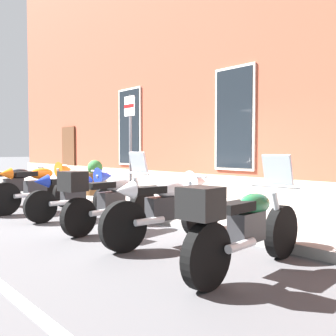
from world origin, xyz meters
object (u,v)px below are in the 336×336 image
object	(u,v)px
motorcycle_green_touring	(244,225)
barrel_planter	(95,180)
motorcycle_orange_sport	(41,185)
motorcycle_silver_touring	(108,198)
motorcycle_blue_sport	(79,191)
motorcycle_black_naked	(16,186)
parking_sign	(130,133)
motorcycle_white_sport	(169,205)

from	to	relation	value
motorcycle_green_touring	barrel_planter	distance (m)	6.83
motorcycle_orange_sport	motorcycle_silver_touring	bearing A→B (deg)	0.22
motorcycle_blue_sport	motorcycle_silver_touring	world-z (taller)	motorcycle_silver_touring
barrel_planter	motorcycle_blue_sport	bearing A→B (deg)	-36.03
barrel_planter	motorcycle_black_naked	bearing A→B (deg)	-100.81
motorcycle_silver_touring	motorcycle_green_touring	distance (m)	2.87
motorcycle_black_naked	parking_sign	bearing A→B (deg)	37.13
motorcycle_green_touring	parking_sign	distance (m)	5.07
motorcycle_blue_sport	motorcycle_green_touring	distance (m)	4.26
motorcycle_blue_sport	barrel_planter	bearing A→B (deg)	143.97
motorcycle_silver_touring	parking_sign	size ratio (longest dim) A/B	0.83
motorcycle_green_touring	motorcycle_silver_touring	bearing A→B (deg)	178.03
motorcycle_blue_sport	motorcycle_white_sport	distance (m)	2.69
motorcycle_orange_sport	motorcycle_green_touring	size ratio (longest dim) A/B	0.99
motorcycle_green_touring	barrel_planter	size ratio (longest dim) A/B	2.33
parking_sign	motorcycle_silver_touring	bearing A→B (deg)	-43.67
barrel_planter	motorcycle_silver_touring	bearing A→B (deg)	-26.96
motorcycle_orange_sport	motorcycle_white_sport	bearing A→B (deg)	2.78
motorcycle_orange_sport	motorcycle_black_naked	bearing A→B (deg)	-176.82
motorcycle_blue_sport	parking_sign	xyz separation A→B (m)	(-0.36, 1.46, 1.17)
motorcycle_black_naked	motorcycle_blue_sport	world-z (taller)	motorcycle_blue_sport
motorcycle_white_sport	parking_sign	xyz separation A→B (m)	(-3.05, 1.47, 1.15)
parking_sign	motorcycle_green_touring	bearing A→B (deg)	-20.89
motorcycle_white_sport	motorcycle_silver_touring	bearing A→B (deg)	-171.93
motorcycle_blue_sport	motorcycle_silver_touring	xyz separation A→B (m)	(1.38, -0.20, 0.00)
motorcycle_black_naked	motorcycle_orange_sport	bearing A→B (deg)	3.18
motorcycle_white_sport	motorcycle_green_touring	world-z (taller)	motorcycle_green_touring
motorcycle_blue_sport	motorcycle_silver_touring	size ratio (longest dim) A/B	0.99
parking_sign	barrel_planter	xyz separation A→B (m)	(-1.93, 0.21, -1.18)
motorcycle_orange_sport	parking_sign	bearing A→B (deg)	59.00
motorcycle_silver_touring	parking_sign	bearing A→B (deg)	136.33
motorcycle_silver_touring	motorcycle_green_touring	size ratio (longest dim) A/B	0.93
motorcycle_blue_sport	parking_sign	bearing A→B (deg)	103.79
motorcycle_orange_sport	motorcycle_blue_sport	size ratio (longest dim) A/B	1.06
motorcycle_silver_touring	motorcycle_white_sport	world-z (taller)	motorcycle_silver_touring
motorcycle_black_naked	motorcycle_white_sport	distance (m)	5.36
motorcycle_black_naked	motorcycle_silver_touring	size ratio (longest dim) A/B	1.04
motorcycle_orange_sport	motorcycle_blue_sport	world-z (taller)	motorcycle_orange_sport
parking_sign	motorcycle_orange_sport	bearing A→B (deg)	-121.00
motorcycle_black_naked	parking_sign	xyz separation A→B (m)	(2.30, 1.74, 1.24)
motorcycle_black_naked	motorcycle_green_touring	distance (m)	6.91
motorcycle_blue_sport	motorcycle_white_sport	bearing A→B (deg)	-0.34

